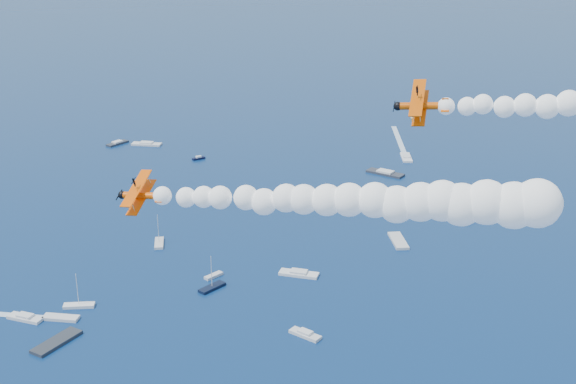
% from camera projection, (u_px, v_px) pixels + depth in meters
% --- Properties ---
extents(biplane_lead, '(8.59, 10.44, 8.50)m').
position_uv_depth(biplane_lead, '(422.00, 106.00, 105.49)').
color(biplane_lead, '#D94E04').
extents(biplane_trail, '(7.22, 8.72, 7.06)m').
position_uv_depth(biplane_trail, '(142.00, 196.00, 97.27)').
color(biplane_trail, '#FF5605').
extents(smoke_trail_trail, '(49.97, 11.74, 9.16)m').
position_uv_depth(smoke_trail_trail, '(339.00, 201.00, 90.22)').
color(smoke_trail_trail, white).
extents(spectator_boats, '(252.25, 172.56, 0.70)m').
position_uv_depth(spectator_boats, '(365.00, 243.00, 208.37)').
color(spectator_boats, white).
rests_on(spectator_boats, ground).
extents(boat_wakes, '(88.84, 190.73, 0.04)m').
position_uv_depth(boat_wakes, '(240.00, 202.00, 238.06)').
color(boat_wakes, white).
rests_on(boat_wakes, ground).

